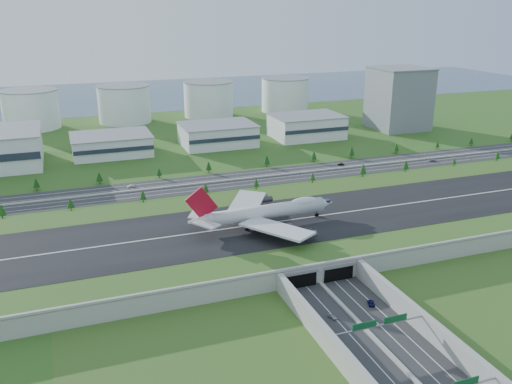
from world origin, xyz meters
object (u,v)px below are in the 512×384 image
object	(u,v)px
office_tower	(399,99)
car_0	(332,317)
car_7	(131,186)
boeing_747	(264,212)
fuel_tank_a	(31,110)
car_2	(371,303)
car_5	(341,164)
car_6	(433,160)

from	to	relation	value
office_tower	car_0	distance (m)	342.07
office_tower	car_7	world-z (taller)	office_tower
boeing_747	car_7	world-z (taller)	boeing_747
fuel_tank_a	boeing_747	size ratio (longest dim) A/B	0.65
office_tower	car_2	world-z (taller)	office_tower
fuel_tank_a	car_0	distance (m)	402.09
car_2	car_0	bearing A→B (deg)	29.97
fuel_tank_a	car_5	xyz separation A→B (m)	(211.46, -208.11, -16.60)
car_2	car_7	distance (m)	188.52
boeing_747	car_7	size ratio (longest dim) A/B	15.40
car_0	car_7	bearing A→B (deg)	88.04
car_0	car_7	world-z (taller)	car_7
car_7	fuel_tank_a	bearing A→B (deg)	-178.09
fuel_tank_a	car_6	size ratio (longest dim) A/B	8.68
car_6	car_5	bearing A→B (deg)	94.66
car_7	car_6	bearing A→B (deg)	71.05
boeing_747	car_2	distance (m)	74.46
car_0	car_5	bearing A→B (deg)	43.36
boeing_747	car_5	world-z (taller)	boeing_747
car_0	car_2	xyz separation A→B (m)	(18.64, 3.65, -0.02)
car_7	office_tower	bearing A→B (deg)	94.58
car_2	car_7	world-z (taller)	car_7
boeing_747	car_5	bearing A→B (deg)	44.23
office_tower	car_6	bearing A→B (deg)	-110.36
car_2	fuel_tank_a	bearing A→B (deg)	-52.15
boeing_747	fuel_tank_a	bearing A→B (deg)	107.86
car_0	car_2	distance (m)	18.99
car_5	car_6	distance (m)	70.30
fuel_tank_a	car_7	size ratio (longest dim) A/B	10.00
office_tower	car_5	world-z (taller)	office_tower
car_5	office_tower	bearing A→B (deg)	148.03
office_tower	car_0	world-z (taller)	office_tower
fuel_tank_a	car_6	distance (m)	357.79
car_0	car_5	distance (m)	203.26
office_tower	fuel_tank_a	bearing A→B (deg)	160.23
boeing_747	car_2	xyz separation A→B (m)	(17.51, -71.03, -13.90)
car_0	car_5	xyz separation A→B (m)	(98.94, 177.55, 0.07)
office_tower	car_5	distance (m)	145.46
boeing_747	car_6	bearing A→B (deg)	25.99
car_5	car_0	bearing A→B (deg)	-11.72
fuel_tank_a	boeing_747	xyz separation A→B (m)	(113.66, -310.98, -2.79)
car_2	car_7	size ratio (longest dim) A/B	1.00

